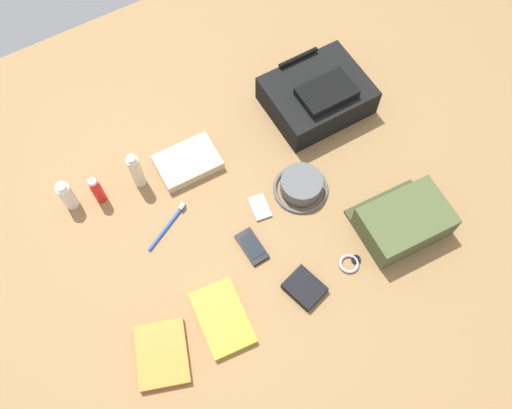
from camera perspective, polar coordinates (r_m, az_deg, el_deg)
name	(u,v)px	position (r m, az deg, el deg)	size (l,w,h in m)	color
ground_plane	(256,212)	(1.76, 0.00, -0.74)	(2.64, 2.02, 0.02)	olive
backpack	(317,95)	(1.92, 6.38, 11.19)	(0.33, 0.27, 0.14)	black
toiletry_pouch	(404,221)	(1.74, 15.06, -1.68)	(0.28, 0.23, 0.10)	#47512D
bucket_hat	(301,186)	(1.76, 4.71, 1.95)	(0.18, 0.18, 0.06)	#575757
toothpaste_tube	(67,195)	(1.80, -19.00, 0.89)	(0.04, 0.04, 0.12)	white
sunscreen_spray	(97,190)	(1.78, -16.15, 1.43)	(0.03, 0.03, 0.12)	red
lotion_bottle	(136,171)	(1.77, -12.32, 3.42)	(0.04, 0.04, 0.16)	beige
paperback_novel	(162,354)	(1.62, -9.71, -15.07)	(0.19, 0.22, 0.02)	orange
travel_guidebook	(223,318)	(1.62, -3.48, -11.70)	(0.15, 0.22, 0.02)	yellow
cell_phone	(252,247)	(1.69, -0.44, -4.38)	(0.06, 0.12, 0.01)	black
media_player	(259,206)	(1.75, 0.33, -0.20)	(0.06, 0.09, 0.01)	#B7B7BC
wristwatch	(350,263)	(1.70, 9.71, -6.01)	(0.07, 0.06, 0.01)	#99999E
toothbrush	(169,224)	(1.74, -8.99, -2.01)	(0.17, 0.09, 0.02)	blue
wallet	(305,288)	(1.65, 5.06, -8.60)	(0.09, 0.11, 0.02)	black
folded_towel	(188,162)	(1.82, -7.09, 4.37)	(0.20, 0.14, 0.04)	#C6B289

